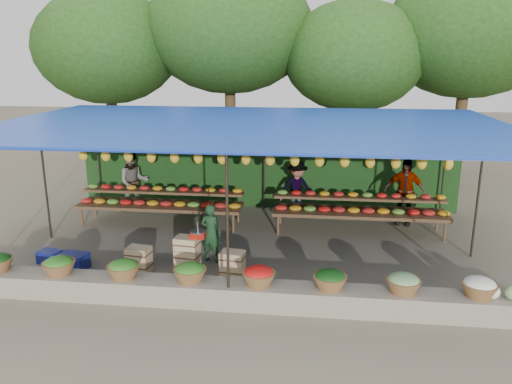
# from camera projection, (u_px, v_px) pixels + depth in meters

# --- Properties ---
(ground) EXTENTS (60.00, 60.00, 0.00)m
(ground) POSITION_uv_depth(u_px,v_px,m) (251.00, 247.00, 11.33)
(ground) COLOR #685C4C
(ground) RESTS_ON ground
(stone_curb) EXTENTS (10.60, 0.55, 0.40)m
(stone_curb) POSITION_uv_depth(u_px,v_px,m) (230.00, 294.00, 8.65)
(stone_curb) COLOR slate
(stone_curb) RESTS_ON ground
(stall_canopy) EXTENTS (10.80, 6.60, 2.82)m
(stall_canopy) POSITION_uv_depth(u_px,v_px,m) (251.00, 129.00, 10.68)
(stall_canopy) COLOR black
(stall_canopy) RESTS_ON ground
(produce_baskets) EXTENTS (8.98, 0.58, 0.34)m
(produce_baskets) POSITION_uv_depth(u_px,v_px,m) (224.00, 274.00, 8.56)
(produce_baskets) COLOR brown
(produce_baskets) RESTS_ON stone_curb
(netting_backdrop) EXTENTS (10.60, 0.06, 2.50)m
(netting_backdrop) POSITION_uv_depth(u_px,v_px,m) (265.00, 164.00, 14.02)
(netting_backdrop) COLOR #204418
(netting_backdrop) RESTS_ON ground
(tree_row) EXTENTS (16.51, 5.50, 7.12)m
(tree_row) POSITION_uv_depth(u_px,v_px,m) (291.00, 39.00, 15.86)
(tree_row) COLOR #3E2B16
(tree_row) RESTS_ON ground
(fruit_table_left) EXTENTS (4.21, 0.95, 0.93)m
(fruit_table_left) POSITION_uv_depth(u_px,v_px,m) (161.00, 201.00, 12.75)
(fruit_table_left) COLOR #4E341F
(fruit_table_left) RESTS_ON ground
(fruit_table_right) EXTENTS (4.21, 0.95, 0.93)m
(fruit_table_right) POSITION_uv_depth(u_px,v_px,m) (360.00, 208.00, 12.17)
(fruit_table_right) COLOR #4E341F
(fruit_table_right) RESTS_ON ground
(crate_counter) EXTENTS (2.39, 0.40, 0.77)m
(crate_counter) POSITION_uv_depth(u_px,v_px,m) (186.00, 259.00, 9.86)
(crate_counter) COLOR tan
(crate_counter) RESTS_ON ground
(weighing_scale) EXTENTS (0.30, 0.30, 0.32)m
(weighing_scale) POSITION_uv_depth(u_px,v_px,m) (198.00, 234.00, 9.69)
(weighing_scale) COLOR #B31B0E
(weighing_scale) RESTS_ON crate_counter
(vendor_seated) EXTENTS (0.52, 0.41, 1.26)m
(vendor_seated) POSITION_uv_depth(u_px,v_px,m) (211.00, 233.00, 10.37)
(vendor_seated) COLOR #1A3A1F
(vendor_seated) RESTS_ON ground
(customer_left) EXTENTS (0.99, 0.89, 1.67)m
(customer_left) POSITION_uv_depth(u_px,v_px,m) (134.00, 182.00, 13.70)
(customer_left) COLOR slate
(customer_left) RESTS_ON ground
(customer_mid) EXTENTS (1.13, 0.92, 1.52)m
(customer_mid) POSITION_uv_depth(u_px,v_px,m) (297.00, 189.00, 13.29)
(customer_mid) COLOR slate
(customer_mid) RESTS_ON ground
(customer_right) EXTENTS (1.07, 0.61, 1.72)m
(customer_right) POSITION_uv_depth(u_px,v_px,m) (404.00, 192.00, 12.65)
(customer_right) COLOR slate
(customer_right) RESTS_ON ground
(blue_crate_front) EXTENTS (0.60, 0.46, 0.33)m
(blue_crate_front) POSITION_uv_depth(u_px,v_px,m) (73.00, 261.00, 10.11)
(blue_crate_front) COLOR navy
(blue_crate_front) RESTS_ON ground
(blue_crate_back) EXTENTS (0.51, 0.42, 0.27)m
(blue_crate_back) POSITION_uv_depth(u_px,v_px,m) (50.00, 257.00, 10.41)
(blue_crate_back) COLOR navy
(blue_crate_back) RESTS_ON ground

